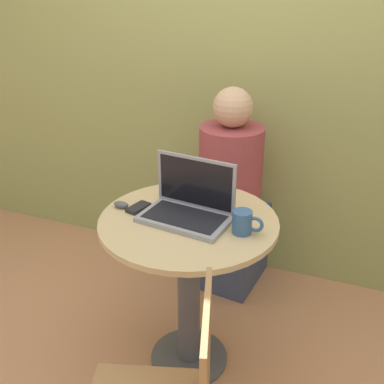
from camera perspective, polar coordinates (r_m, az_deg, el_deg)
ground_plane at (r=2.34m, az=-0.38°, el=-20.35°), size 12.00×12.00×0.00m
back_wall at (r=2.54m, az=7.65°, el=16.72°), size 7.00×0.05×2.60m
round_table at (r=1.97m, az=-0.42°, el=-8.91°), size 0.75×0.75×0.78m
laptop at (r=1.85m, az=-0.41°, el=-1.74°), size 0.39×0.26×0.24m
cell_phone at (r=1.95m, az=-6.77°, el=-1.92°), size 0.08×0.12×0.02m
computer_mouse at (r=1.97m, az=-8.98°, el=-1.61°), size 0.07×0.04×0.03m
coffee_cup at (r=1.75m, az=6.54°, el=-3.84°), size 0.12×0.08×0.09m
person_seated at (r=2.56m, az=5.22°, el=-2.00°), size 0.37×0.54×1.20m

